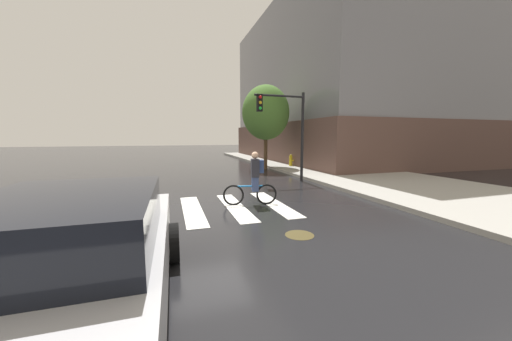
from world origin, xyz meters
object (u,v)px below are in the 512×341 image
Objects in this scene: cyclist at (254,179)px; fire_hydrant at (291,160)px; manhole_cover at (300,235)px; traffic_light_near at (287,121)px; street_tree_near at (266,113)px; sedan_near at (76,263)px.

cyclist is 10.42m from fire_hydrant.
fire_hydrant is (5.44, 8.89, -0.31)m from cyclist.
cyclist reaches higher than manhole_cover.
cyclist is 5.03m from traffic_light_near.
manhole_cover is 0.12× the size of street_tree_near.
cyclist is 2.17× the size of fire_hydrant.
cyclist reaches higher than sedan_near.
sedan_near is 5.93× the size of fire_hydrant.
fire_hydrant is (8.95, 13.70, -0.29)m from sedan_near.
manhole_cover is at bearing -86.78° from cyclist.
sedan_near is 0.85× the size of street_tree_near.
traffic_light_near reaches higher than cyclist.
manhole_cover is at bearing -106.32° from street_tree_near.
street_tree_near is (-1.85, -0.02, 3.16)m from fire_hydrant.
sedan_near is at bearing -123.16° from fire_hydrant.
traffic_light_near reaches higher than manhole_cover.
manhole_cover is 0.14× the size of sedan_near.
manhole_cover is at bearing 28.21° from sedan_near.
fire_hydrant is 0.14× the size of street_tree_near.
sedan_near reaches higher than fire_hydrant.
traffic_light_near is at bearing 68.36° from manhole_cover.
sedan_near is 15.68m from street_tree_near.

